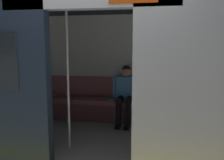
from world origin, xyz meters
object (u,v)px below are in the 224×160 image
(book, at_px, (111,99))
(bench_seat, at_px, (115,105))
(person_seated, at_px, (125,90))
(handbag, at_px, (145,96))
(train_car, at_px, (101,49))
(grab_pole_door, at_px, (68,78))

(book, bearing_deg, bench_seat, 153.17)
(person_seated, bearing_deg, handbag, -162.55)
(handbag, height_order, book, handbag)
(train_car, bearing_deg, grab_pole_door, 54.01)
(bench_seat, bearing_deg, handbag, -173.41)
(book, relative_size, grab_pole_door, 0.10)
(book, bearing_deg, train_car, 80.87)
(bench_seat, xyz_separation_m, book, (0.08, -0.03, 0.12))
(train_car, xyz_separation_m, handbag, (-0.72, -0.95, -0.99))
(book, bearing_deg, grab_pole_door, 65.80)
(train_car, relative_size, bench_seat, 2.31)
(person_seated, distance_m, book, 0.38)
(train_car, bearing_deg, person_seated, -111.13)
(train_car, relative_size, handbag, 24.62)
(train_car, relative_size, person_seated, 5.37)
(person_seated, relative_size, grab_pole_door, 0.54)
(train_car, distance_m, bench_seat, 1.48)
(bench_seat, height_order, handbag, handbag)
(person_seated, distance_m, handbag, 0.44)
(handbag, bearing_deg, book, 3.83)
(book, height_order, grab_pole_door, grab_pole_door)
(bench_seat, bearing_deg, person_seated, 167.34)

